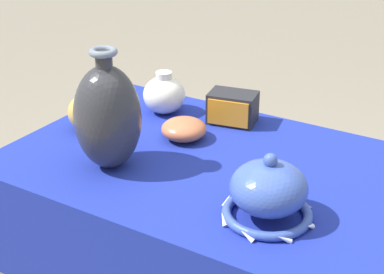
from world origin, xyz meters
TOP-DOWN VIEW (x-y plane):
  - display_table at (0.00, -0.02)m, footprint 1.16×0.75m
  - vase_tall_bulbous at (-0.25, -0.16)m, footprint 0.18×0.18m
  - vase_dome_bell at (0.22, -0.18)m, footprint 0.22×0.22m
  - mosaic_tile_box at (-0.10, 0.26)m, footprint 0.16×0.13m
  - bowl_shallow_terracotta at (-0.17, 0.08)m, footprint 0.13×0.13m
  - jar_round_ochre at (-0.45, -0.02)m, footprint 0.11×0.11m
  - jar_round_ivory at (-0.33, 0.21)m, footprint 0.14×0.14m
  - wooden_crate at (-0.85, -0.07)m, footprint 0.36×0.34m

SIDE VIEW (x-z plane):
  - wooden_crate at x=-0.85m, z-range 0.01..0.23m
  - display_table at x=0.00m, z-range 0.29..1.03m
  - bowl_shallow_terracotta at x=-0.17m, z-range 0.74..0.80m
  - mosaic_tile_box at x=-0.10m, z-range 0.74..0.84m
  - jar_round_ochre at x=-0.45m, z-range 0.73..0.86m
  - jar_round_ivory at x=-0.33m, z-range 0.73..0.87m
  - vase_dome_bell at x=0.22m, z-range 0.72..0.89m
  - vase_tall_bulbous at x=-0.25m, z-range 0.72..1.05m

